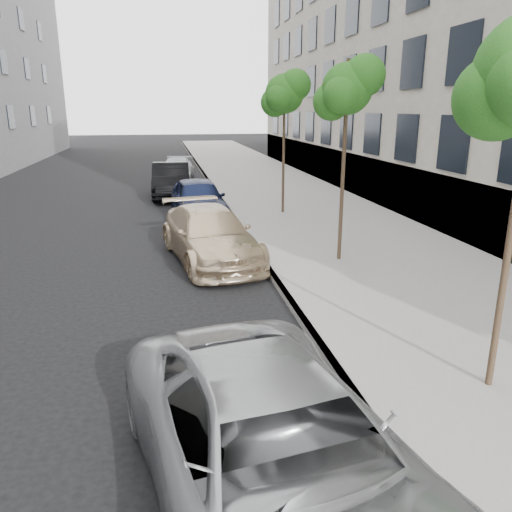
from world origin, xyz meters
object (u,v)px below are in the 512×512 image
object	(u,v)px
suv	(210,235)
sedan_blue	(198,199)
tree_mid	(348,89)
tree_far	(285,94)
sedan_black	(171,180)
sedan_rear	(177,170)
minivan	(279,456)

from	to	relation	value
suv	sedan_blue	size ratio (longest dim) A/B	1.09
tree_mid	tree_far	size ratio (longest dim) A/B	0.98
tree_mid	sedan_black	size ratio (longest dim) A/B	1.07
suv	sedan_rear	size ratio (longest dim) A/B	1.11
minivan	sedan_blue	distance (m)	14.57
sedan_black	suv	bearing A→B (deg)	-84.38
sedan_black	tree_far	bearing A→B (deg)	-49.12
sedan_rear	minivan	bearing A→B (deg)	-81.98
tree_mid	suv	world-z (taller)	tree_mid
tree_far	sedan_rear	xyz separation A→B (m)	(-3.78, 10.35, -3.91)
sedan_blue	sedan_black	xyz separation A→B (m)	(-0.90, 5.29, 0.02)
minivan	suv	size ratio (longest dim) A/B	1.09
sedan_blue	sedan_black	bearing A→B (deg)	95.94
tree_far	sedan_black	xyz separation A→B (m)	(-4.22, 5.10, -3.76)
minivan	suv	xyz separation A→B (m)	(0.20, 9.21, -0.03)
sedan_black	tree_mid	bearing A→B (deg)	-68.74
minivan	sedan_blue	size ratio (longest dim) A/B	1.19
sedan_blue	sedan_rear	bearing A→B (deg)	88.79
tree_far	sedan_blue	size ratio (longest dim) A/B	1.16
tree_mid	minivan	bearing A→B (deg)	-113.66
tree_mid	tree_far	world-z (taller)	tree_far
sedan_black	sedan_rear	bearing A→B (deg)	86.46
tree_mid	sedan_black	xyz separation A→B (m)	(-4.22, 11.60, -3.70)
suv	sedan_blue	xyz separation A→B (m)	(0.08, 5.36, 0.06)
sedan_rear	sedan_black	bearing A→B (deg)	-87.16
minivan	suv	world-z (taller)	minivan
tree_far	suv	distance (m)	7.55
sedan_black	sedan_rear	xyz separation A→B (m)	(0.44, 5.25, -0.14)
sedan_blue	minivan	bearing A→B (deg)	-94.82
suv	sedan_rear	distance (m)	15.89
minivan	sedan_rear	bearing A→B (deg)	80.79
suv	sedan_blue	bearing A→B (deg)	79.41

